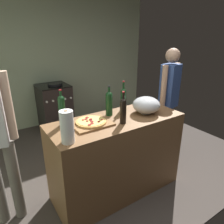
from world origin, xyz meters
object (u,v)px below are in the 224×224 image
(paper_towel_roll, at_px, (67,127))
(wine_bottle_amber, at_px, (109,102))
(mixing_bowl, at_px, (146,105))
(stove, at_px, (55,107))
(wine_bottle_green, at_px, (123,110))
(person_in_red, at_px, (169,97))
(wine_bottle_dark, at_px, (123,98))
(wine_bottle_clear, at_px, (62,110))
(pizza, at_px, (91,122))

(paper_towel_roll, distance_m, wine_bottle_amber, 0.72)
(mixing_bowl, relative_size, stove, 0.34)
(wine_bottle_green, xyz_separation_m, person_in_red, (1.08, 0.37, -0.14))
(wine_bottle_green, bearing_deg, wine_bottle_dark, 53.52)
(wine_bottle_clear, relative_size, stove, 0.40)
(mixing_bowl, relative_size, person_in_red, 0.20)
(paper_towel_roll, xyz_separation_m, wine_bottle_clear, (0.09, 0.36, 0.03))
(paper_towel_roll, relative_size, person_in_red, 0.18)
(mixing_bowl, relative_size, wine_bottle_green, 0.94)
(wine_bottle_green, xyz_separation_m, stove, (-0.01, 2.23, -0.63))
(stove, bearing_deg, pizza, -97.72)
(pizza, xyz_separation_m, wine_bottle_dark, (0.52, 0.15, 0.12))
(pizza, relative_size, stove, 0.33)
(mixing_bowl, height_order, wine_bottle_green, wine_bottle_green)
(wine_bottle_clear, relative_size, wine_bottle_green, 1.10)
(pizza, distance_m, wine_bottle_clear, 0.31)
(wine_bottle_dark, height_order, person_in_red, person_in_red)
(wine_bottle_dark, bearing_deg, pizza, -163.50)
(wine_bottle_clear, xyz_separation_m, wine_bottle_dark, (0.76, 0.02, -0.02))
(mixing_bowl, height_order, person_in_red, person_in_red)
(wine_bottle_amber, relative_size, stove, 0.36)
(pizza, xyz_separation_m, wine_bottle_green, (0.29, -0.15, 0.12))
(person_in_red, bearing_deg, wine_bottle_green, -161.34)
(wine_bottle_green, bearing_deg, paper_towel_roll, -173.78)
(wine_bottle_green, bearing_deg, person_in_red, 18.66)
(mixing_bowl, height_order, wine_bottle_clear, wine_bottle_clear)
(paper_towel_roll, height_order, wine_bottle_green, wine_bottle_green)
(pizza, bearing_deg, wine_bottle_green, -27.60)
(wine_bottle_clear, distance_m, wine_bottle_amber, 0.54)
(wine_bottle_clear, relative_size, wine_bottle_amber, 1.10)
(wine_bottle_clear, height_order, person_in_red, person_in_red)
(wine_bottle_amber, bearing_deg, person_in_red, 5.11)
(wine_bottle_green, bearing_deg, wine_bottle_clear, 151.66)
(wine_bottle_amber, xyz_separation_m, stove, (-0.01, 1.96, -0.63))
(paper_towel_roll, distance_m, wine_bottle_clear, 0.37)
(wine_bottle_clear, bearing_deg, stove, 74.80)
(wine_bottle_clear, xyz_separation_m, stove, (0.53, 1.94, -0.65))
(wine_bottle_dark, distance_m, wine_bottle_amber, 0.22)
(paper_towel_roll, xyz_separation_m, wine_bottle_amber, (0.63, 0.34, 0.01))
(wine_bottle_clear, xyz_separation_m, person_in_red, (1.62, 0.08, -0.17))
(pizza, relative_size, wine_bottle_clear, 0.83)
(wine_bottle_clear, height_order, stove, wine_bottle_clear)
(stove, bearing_deg, person_in_red, -59.61)
(stove, bearing_deg, wine_bottle_amber, -89.64)
(wine_bottle_green, relative_size, wine_bottle_amber, 1.00)
(paper_towel_roll, distance_m, wine_bottle_dark, 0.93)
(wine_bottle_clear, relative_size, person_in_red, 0.23)
(paper_towel_roll, bearing_deg, mixing_bowl, 8.82)
(mixing_bowl, distance_m, wine_bottle_clear, 0.96)
(mixing_bowl, bearing_deg, wine_bottle_dark, 128.97)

